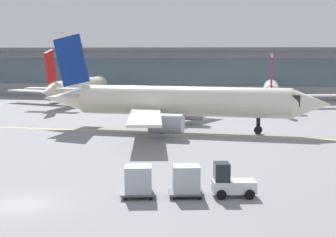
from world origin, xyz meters
TOP-DOWN VIEW (x-y plane):
  - ground_plane at (0.00, 0.00)m, footprint 400.00×400.00m
  - taxiway_centreline_stripe at (4.15, 29.20)m, footprint 109.86×6.28m
  - terminal_concourse at (0.00, 81.82)m, footprint 170.92×11.00m
  - gate_airplane_1 at (-18.93, 60.43)m, footprint 25.72×27.64m
  - gate_airplane_2 at (13.10, 62.22)m, footprint 23.88×25.63m
  - taxiing_regional_jet at (3.73, 31.22)m, footprint 32.69×30.37m
  - baggage_tug at (11.74, 4.07)m, footprint 2.86×2.12m
  - cargo_dolly_lead at (9.13, 3.44)m, footprint 2.42×2.05m
  - cargo_dolly_trailing at (6.31, 2.76)m, footprint 2.42×2.05m

SIDE VIEW (x-z plane):
  - ground_plane at x=0.00m, z-range 0.00..0.00m
  - taxiway_centreline_stripe at x=4.15m, z-range 0.00..0.01m
  - baggage_tug at x=11.74m, z-range -0.16..1.94m
  - cargo_dolly_lead at x=9.13m, z-range 0.08..2.02m
  - cargo_dolly_trailing at x=6.31m, z-range 0.08..2.02m
  - gate_airplane_2 at x=13.10m, z-range -1.70..6.80m
  - gate_airplane_1 at x=-18.93m, z-range -1.83..7.33m
  - taxiing_regional_jet at x=3.73m, z-range -2.17..8.66m
  - terminal_concourse at x=0.00m, z-range 0.12..9.72m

